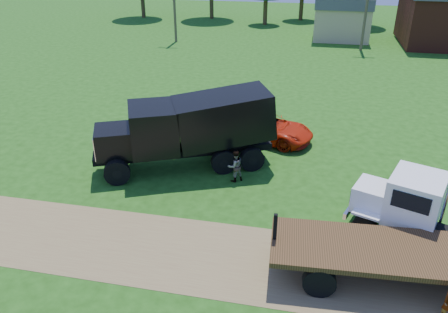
% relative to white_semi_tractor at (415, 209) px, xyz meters
% --- Properties ---
extents(ground, '(140.00, 140.00, 0.00)m').
position_rel_white_semi_tractor_xyz_m(ground, '(-5.64, -2.64, -1.37)').
color(ground, '#1C4910').
rests_on(ground, ground).
extents(dirt_track, '(120.00, 4.20, 0.01)m').
position_rel_white_semi_tractor_xyz_m(dirt_track, '(-5.64, -2.64, -1.37)').
color(dirt_track, brown).
rests_on(dirt_track, ground).
extents(white_semi_tractor, '(6.74, 4.25, 4.03)m').
position_rel_white_semi_tractor_xyz_m(white_semi_tractor, '(0.00, 0.00, 0.00)').
color(white_semi_tractor, black).
rests_on(white_semi_tractor, ground).
extents(black_dump_truck, '(8.92, 5.91, 3.87)m').
position_rel_white_semi_tractor_xyz_m(black_dump_truck, '(-9.90, 4.18, 0.75)').
color(black_dump_truck, black).
rests_on(black_dump_truck, ground).
extents(orange_pickup, '(5.74, 3.98, 1.46)m').
position_rel_white_semi_tractor_xyz_m(orange_pickup, '(-6.51, 8.18, -0.65)').
color(orange_pickup, red).
rests_on(orange_pickup, ground).
extents(flatbed_trailer, '(8.92, 3.16, 2.25)m').
position_rel_white_semi_tractor_xyz_m(flatbed_trailer, '(-0.74, -2.48, -0.41)').
color(flatbed_trailer, '#372611').
rests_on(flatbed_trailer, ground).
extents(spectator_b, '(0.99, 0.96, 1.60)m').
position_rel_white_semi_tractor_xyz_m(spectator_b, '(-7.47, 3.04, -0.58)').
color(spectator_b, '#999999').
rests_on(spectator_b, ground).
extents(tan_shed, '(6.20, 5.40, 4.70)m').
position_rel_white_semi_tractor_xyz_m(tan_shed, '(-1.64, 37.36, 1.05)').
color(tan_shed, tan).
rests_on(tan_shed, ground).
extents(utility_poles, '(42.20, 0.28, 9.00)m').
position_rel_white_semi_tractor_xyz_m(utility_poles, '(0.36, 32.36, 3.34)').
color(utility_poles, brown).
rests_on(utility_poles, ground).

